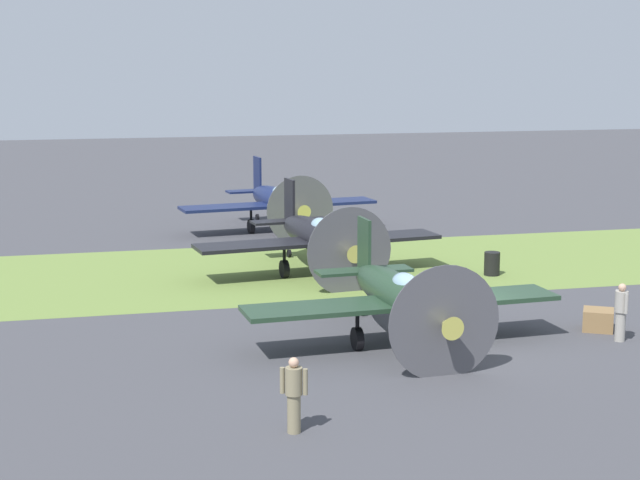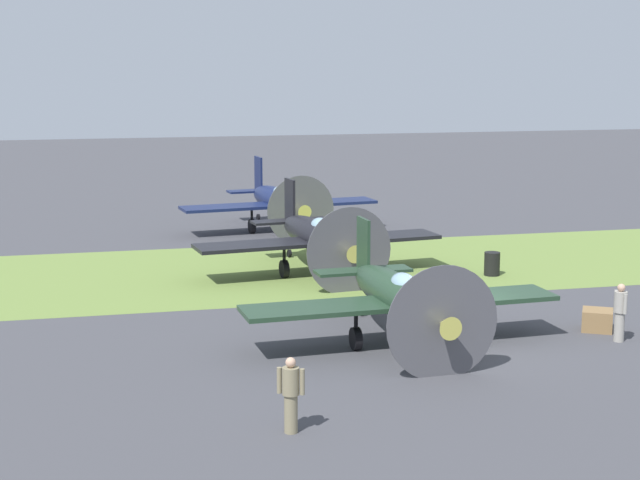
# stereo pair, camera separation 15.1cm
# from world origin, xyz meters

# --- Properties ---
(ground_plane) EXTENTS (160.00, 160.00, 0.00)m
(ground_plane) POSITION_xyz_m (0.00, 0.00, 0.00)
(ground_plane) COLOR #424247
(grass_verge) EXTENTS (120.00, 11.00, 0.01)m
(grass_verge) POSITION_xyz_m (0.00, -11.28, 0.00)
(grass_verge) COLOR olive
(grass_verge) RESTS_ON ground
(airplane_lead) EXTENTS (9.38, 7.42, 3.34)m
(airplane_lead) POSITION_xyz_m (1.67, -0.59, 1.40)
(airplane_lead) COLOR #233D28
(airplane_lead) RESTS_ON ground
(airplane_wingman) EXTENTS (9.73, 7.72, 3.45)m
(airplane_wingman) POSITION_xyz_m (1.79, -10.48, 1.44)
(airplane_wingman) COLOR black
(airplane_wingman) RESTS_ON ground
(airplane_trail) EXTENTS (9.64, 7.66, 3.42)m
(airplane_trail) POSITION_xyz_m (1.39, -20.42, 1.43)
(airplane_trail) COLOR #141E47
(airplane_trail) RESTS_ON ground
(ground_crew_chief) EXTENTS (0.58, 0.38, 1.73)m
(ground_crew_chief) POSITION_xyz_m (6.14, 5.65, 0.91)
(ground_crew_chief) COLOR #847A5B
(ground_crew_chief) RESTS_ON ground
(ground_crew_mechanic) EXTENTS (0.38, 0.63, 1.73)m
(ground_crew_mechanic) POSITION_xyz_m (-4.68, 0.76, 0.91)
(ground_crew_mechanic) COLOR #9E998E
(ground_crew_mechanic) RESTS_ON ground
(fuel_drum) EXTENTS (0.60, 0.60, 0.90)m
(fuel_drum) POSITION_xyz_m (-4.63, -8.56, 0.45)
(fuel_drum) COLOR black
(fuel_drum) RESTS_ON ground
(supply_crate) EXTENTS (1.23, 1.23, 0.64)m
(supply_crate) POSITION_xyz_m (-4.66, -0.49, 0.32)
(supply_crate) COLOR olive
(supply_crate) RESTS_ON ground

